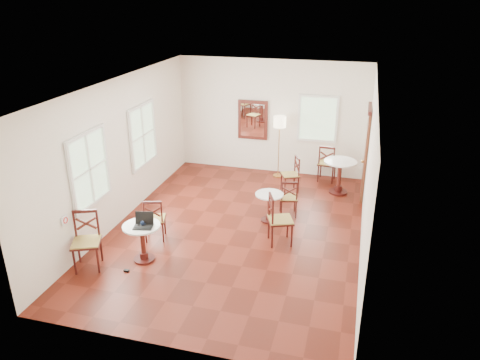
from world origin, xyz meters
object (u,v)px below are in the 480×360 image
at_px(chair_near_b, 86,241).
at_px(navy_mug, 143,224).
at_px(cafe_table_mid, 269,204).
at_px(floor_lamp, 280,126).
at_px(chair_near_a, 154,219).
at_px(chair_mid_a, 289,198).
at_px(mouse, 138,225).
at_px(water_glass, 142,224).
at_px(cafe_table_near, 143,239).
at_px(chair_back_a, 327,163).
at_px(cafe_table_back, 340,173).
at_px(laptop, 144,223).
at_px(chair_back_b, 291,174).
at_px(chair_mid_b, 279,220).
at_px(power_adapter, 127,271).

bearing_deg(chair_near_b, navy_mug, 3.99).
bearing_deg(cafe_table_mid, floor_lamp, 96.38).
distance_m(chair_near_a, chair_mid_a, 2.93).
bearing_deg(cafe_table_mid, mouse, -131.98).
bearing_deg(water_glass, navy_mug, 93.07).
relative_size(chair_near_a, navy_mug, 8.99).
bearing_deg(navy_mug, water_glass, -86.93).
xyz_separation_m(cafe_table_near, chair_back_a, (2.87, 4.70, 0.04)).
xyz_separation_m(cafe_table_back, laptop, (-3.18, -4.01, 0.27)).
distance_m(cafe_table_back, chair_back_b, 1.16).
height_order(chair_back_b, laptop, laptop).
relative_size(cafe_table_near, navy_mug, 7.24).
xyz_separation_m(laptop, navy_mug, (-0.02, -0.00, -0.02)).
height_order(chair_mid_b, power_adapter, chair_mid_b).
bearing_deg(cafe_table_mid, chair_back_a, 69.34).
relative_size(chair_mid_a, power_adapter, 9.28).
xyz_separation_m(chair_near_b, laptop, (0.91, 0.45, 0.25)).
bearing_deg(chair_back_a, laptop, 63.59).
bearing_deg(chair_mid_a, chair_back_b, -97.01).
bearing_deg(water_glass, chair_mid_b, 29.83).
distance_m(floor_lamp, laptop, 4.98).
xyz_separation_m(floor_lamp, water_glass, (-1.58, -4.70, -0.62)).
bearing_deg(power_adapter, cafe_table_mid, 51.46).
bearing_deg(cafe_table_back, chair_mid_a, -122.89).
relative_size(cafe_table_near, chair_back_a, 0.74).
xyz_separation_m(floor_lamp, laptop, (-1.55, -4.69, -0.61)).
xyz_separation_m(cafe_table_mid, mouse, (-1.94, -2.16, 0.34)).
bearing_deg(chair_back_a, cafe_table_mid, 73.83).
relative_size(chair_mid_a, chair_back_b, 0.96).
bearing_deg(chair_mid_b, water_glass, 98.24).
height_order(cafe_table_near, navy_mug, navy_mug).
height_order(cafe_table_mid, chair_near_a, chair_near_a).
relative_size(laptop, mouse, 4.12).
bearing_deg(chair_back_b, cafe_table_near, -54.66).
xyz_separation_m(chair_back_a, power_adapter, (-3.01, -5.14, -0.47)).
bearing_deg(cafe_table_near, laptop, -6.00).
height_order(chair_near_b, navy_mug, chair_near_b).
bearing_deg(chair_back_b, floor_lamp, -177.34).
distance_m(chair_mid_b, chair_back_a, 3.49).
relative_size(navy_mug, water_glass, 1.04).
height_order(chair_mid_a, chair_mid_b, chair_mid_b).
distance_m(cafe_table_back, floor_lamp, 1.96).
relative_size(cafe_table_mid, cafe_table_back, 0.77).
height_order(cafe_table_back, floor_lamp, floor_lamp).
xyz_separation_m(cafe_table_mid, power_adapter, (-2.03, -2.55, -0.37)).
relative_size(chair_near_a, chair_back_a, 0.91).
distance_m(navy_mug, power_adapter, 0.87).
bearing_deg(cafe_table_near, chair_back_b, 61.19).
height_order(cafe_table_mid, chair_mid_a, chair_mid_a).
bearing_deg(navy_mug, chair_mid_a, 48.37).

